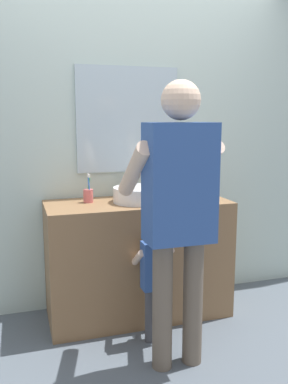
{
  "coord_description": "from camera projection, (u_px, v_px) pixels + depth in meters",
  "views": [
    {
      "loc": [
        -0.84,
        -2.54,
        1.47
      ],
      "look_at": [
        0.0,
        0.15,
        0.97
      ],
      "focal_mm": 38.67,
      "sensor_mm": 36.0,
      "label": 1
    }
  ],
  "objects": [
    {
      "name": "child_toddler",
      "position": [
        155.0,
        272.0,
        2.71
      ],
      "size": [
        0.25,
        0.25,
        0.8
      ],
      "color": "#47474C",
      "rests_on": "ground"
    },
    {
      "name": "vanity_cabinet",
      "position": [
        138.0,
        259.0,
        3.09
      ],
      "size": [
        1.33,
        0.54,
        0.87
      ],
      "primitive_type": "cube",
      "color": "olive",
      "rests_on": "ground"
    },
    {
      "name": "ground_plane",
      "position": [
        150.0,
        332.0,
        2.89
      ],
      "size": [
        14.0,
        14.0,
        0.0
      ],
      "primitive_type": "plane",
      "color": "slate"
    },
    {
      "name": "toothbrush_cup",
      "position": [
        88.0,
        195.0,
        2.98
      ],
      "size": [
        0.07,
        0.07,
        0.21
      ],
      "color": "#D86666",
      "rests_on": "vanity_cabinet"
    },
    {
      "name": "sink_basin",
      "position": [
        139.0,
        194.0,
        2.99
      ],
      "size": [
        0.37,
        0.37,
        0.11
      ],
      "color": "white",
      "rests_on": "vanity_cabinet"
    },
    {
      "name": "soap_bottle",
      "position": [
        180.0,
        190.0,
        3.13
      ],
      "size": [
        0.06,
        0.06,
        0.17
      ],
      "color": "#B27FC6",
      "rests_on": "vanity_cabinet"
    },
    {
      "name": "back_wall",
      "position": [
        126.0,
        134.0,
        3.23
      ],
      "size": [
        4.4,
        0.1,
        2.7
      ],
      "color": "silver",
      "rests_on": "ground"
    },
    {
      "name": "faucet",
      "position": [
        130.0,
        186.0,
        3.19
      ],
      "size": [
        0.18,
        0.14,
        0.18
      ],
      "color": "#B7BABF",
      "rests_on": "vanity_cabinet"
    },
    {
      "name": "adult_parent",
      "position": [
        178.0,
        201.0,
        2.35
      ],
      "size": [
        0.52,
        0.55,
        1.68
      ],
      "color": "#6B5B4C",
      "rests_on": "ground"
    }
  ]
}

